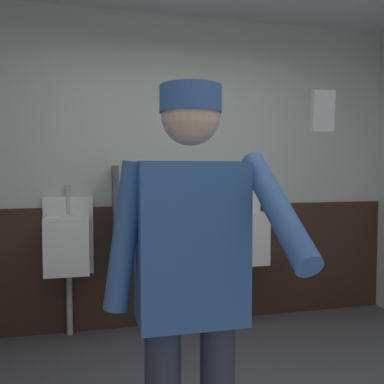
{
  "coord_description": "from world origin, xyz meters",
  "views": [
    {
      "loc": [
        -0.66,
        -1.73,
        1.37
      ],
      "look_at": [
        -0.15,
        0.39,
        1.25
      ],
      "focal_mm": 38.22,
      "sensor_mm": 36.0,
      "label": 1
    }
  ],
  "objects": [
    {
      "name": "wall_back",
      "position": [
        0.0,
        1.89,
        1.36
      ],
      "size": [
        4.81,
        0.12,
        2.71
      ],
      "primitive_type": "cube",
      "color": "silver",
      "rests_on": "ground_plane"
    },
    {
      "name": "wainscot_band_back",
      "position": [
        0.0,
        1.81,
        0.53
      ],
      "size": [
        4.21,
        0.03,
        1.06
      ],
      "primitive_type": "cube",
      "color": "#382319",
      "rests_on": "ground_plane"
    },
    {
      "name": "urinal_middle",
      "position": [
        -0.12,
        1.67,
        0.78
      ],
      "size": [
        0.4,
        0.34,
        1.24
      ],
      "color": "white",
      "rests_on": "ground_plane"
    },
    {
      "name": "person",
      "position": [
        -0.3,
        -0.22,
        0.99
      ],
      "size": [
        0.63,
        0.6,
        1.68
      ],
      "color": "#2D3342",
      "rests_on": "ground_plane"
    },
    {
      "name": "urinal_left",
      "position": [
        -0.87,
        1.67,
        0.78
      ],
      "size": [
        0.4,
        0.34,
        1.24
      ],
      "color": "white",
      "rests_on": "ground_plane"
    },
    {
      "name": "cell_phone",
      "position": [
        -0.05,
        -0.72,
        1.53
      ],
      "size": [
        0.06,
        0.03,
        0.11
      ],
      "primitive_type": "cube",
      "rotation": [
        0.06,
        0.0,
        -0.12
      ],
      "color": "silver"
    },
    {
      "name": "urinal_right",
      "position": [
        0.63,
        1.67,
        0.78
      ],
      "size": [
        0.4,
        0.34,
        1.24
      ],
      "color": "white",
      "rests_on": "ground_plane"
    },
    {
      "name": "privacy_divider_panel",
      "position": [
        -0.49,
        1.6,
        0.95
      ],
      "size": [
        0.04,
        0.4,
        0.9
      ],
      "primitive_type": "cube",
      "color": "#4C4C51"
    }
  ]
}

